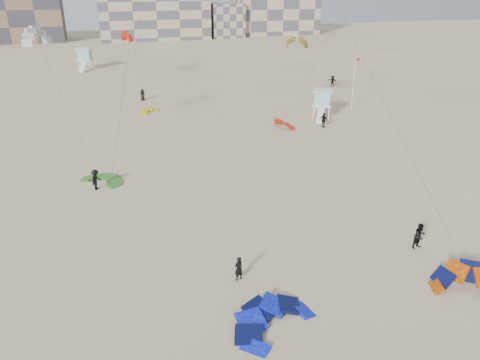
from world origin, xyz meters
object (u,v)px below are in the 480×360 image
object	(u,v)px
kite_ground_orange	(468,292)
lifeguard_tower_near	(322,104)
kitesurfer_main	(239,268)
kite_ground_blue	(273,324)

from	to	relation	value
kite_ground_orange	lifeguard_tower_near	size ratio (longest dim) A/B	0.79
kitesurfer_main	lifeguard_tower_near	size ratio (longest dim) A/B	0.30
kite_ground_blue	kitesurfer_main	world-z (taller)	kitesurfer_main
kitesurfer_main	lifeguard_tower_near	world-z (taller)	lifeguard_tower_near
kite_ground_blue	lifeguard_tower_near	xyz separation A→B (m)	(20.41, 36.89, 1.84)
kite_ground_blue	kite_ground_orange	xyz separation A→B (m)	(12.21, -0.66, 0.00)
kite_ground_orange	kitesurfer_main	world-z (taller)	kite_ground_orange
lifeguard_tower_near	kite_ground_blue	bearing A→B (deg)	-89.53
kite_ground_blue	kite_ground_orange	size ratio (longest dim) A/B	1.18
kite_ground_blue	kite_ground_orange	distance (m)	12.23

